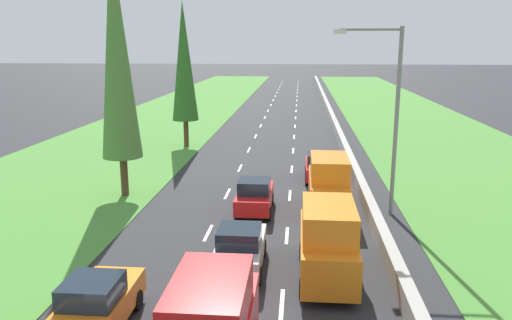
% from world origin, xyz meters
% --- Properties ---
extents(ground_plane, '(300.00, 300.00, 0.00)m').
position_xyz_m(ground_plane, '(0.00, 60.00, 0.00)').
color(ground_plane, '#28282B').
rests_on(ground_plane, ground).
extents(grass_verge_left, '(14.00, 140.00, 0.04)m').
position_xyz_m(grass_verge_left, '(-12.65, 60.00, 0.02)').
color(grass_verge_left, '#478433').
rests_on(grass_verge_left, ground).
extents(grass_verge_right, '(14.00, 140.00, 0.04)m').
position_xyz_m(grass_verge_right, '(14.35, 60.00, 0.02)').
color(grass_verge_right, '#478433').
rests_on(grass_verge_right, ground).
extents(median_barrier, '(0.44, 120.00, 0.85)m').
position_xyz_m(median_barrier, '(5.70, 60.00, 0.42)').
color(median_barrier, '#9E9B93').
rests_on(median_barrier, ground).
extents(lane_markings, '(3.64, 116.00, 0.01)m').
position_xyz_m(lane_markings, '(0.00, 60.00, 0.01)').
color(lane_markings, white).
rests_on(lane_markings, ground).
extents(orange_van_right_lane, '(1.96, 4.90, 2.82)m').
position_xyz_m(orange_van_right_lane, '(3.28, 17.00, 1.40)').
color(orange_van_right_lane, orange).
rests_on(orange_van_right_lane, ground).
extents(orange_van_right_lane_third, '(1.96, 4.90, 2.82)m').
position_xyz_m(orange_van_right_lane_third, '(3.71, 24.62, 1.40)').
color(orange_van_right_lane_third, orange).
rests_on(orange_van_right_lane_third, ground).
extents(red_hatchback_right_lane, '(1.74, 3.90, 1.72)m').
position_xyz_m(red_hatchback_right_lane, '(3.48, 30.35, 0.84)').
color(red_hatchback_right_lane, red).
rests_on(red_hatchback_right_lane, ground).
extents(orange_hatchback_left_lane, '(1.74, 3.90, 1.72)m').
position_xyz_m(orange_hatchback_left_lane, '(-3.57, 13.02, 0.84)').
color(orange_hatchback_left_lane, orange).
rests_on(orange_hatchback_left_lane, ground).
extents(silver_hatchback_centre_lane, '(1.74, 3.90, 1.72)m').
position_xyz_m(silver_hatchback_centre_lane, '(0.10, 17.48, 0.84)').
color(silver_hatchback_centre_lane, silver).
rests_on(silver_hatchback_centre_lane, ground).
extents(red_hatchback_centre_lane, '(1.74, 3.90, 1.72)m').
position_xyz_m(red_hatchback_centre_lane, '(0.05, 24.08, 0.84)').
color(red_hatchback_centre_lane, red).
rests_on(red_hatchback_centre_lane, ground).
extents(poplar_tree_second, '(2.14, 2.14, 13.68)m').
position_xyz_m(poplar_tree_second, '(-7.34, 26.21, 7.89)').
color(poplar_tree_second, '#4C3823').
rests_on(poplar_tree_second, ground).
extents(poplar_tree_third, '(2.09, 2.09, 11.52)m').
position_xyz_m(poplar_tree_third, '(-6.97, 39.91, 6.81)').
color(poplar_tree_third, '#4C3823').
rests_on(poplar_tree_third, ground).
extents(street_light_mast, '(3.20, 0.28, 9.00)m').
position_xyz_m(street_light_mast, '(6.44, 24.35, 5.23)').
color(street_light_mast, gray).
rests_on(street_light_mast, ground).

